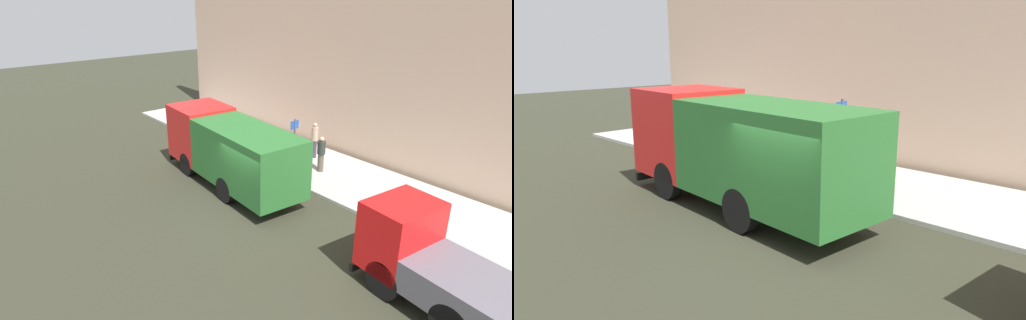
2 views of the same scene
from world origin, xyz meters
The scene contains 9 objects.
ground centered at (0.00, 0.00, 0.00)m, with size 80.00×80.00×0.00m, color #2F3022.
sidewalk centered at (5.14, 0.00, 0.06)m, with size 4.27×30.00×0.12m, color #A9ABA3.
building_facade centered at (7.77, 0.00, 4.64)m, with size 0.50×30.00×9.28m, color #CDA78D.
large_utility_truck centered at (0.96, 2.38, 1.64)m, with size 2.89×7.70×2.93m.
small_flatbed_truck centered at (0.58, -7.05, 1.19)m, with size 2.47×4.97×2.51m.
pedestrian_walking centered at (5.81, 2.11, 1.06)m, with size 0.37×0.37×1.75m.
pedestrian_standing centered at (4.78, 0.73, 0.98)m, with size 0.45×0.45×1.63m.
traffic_cone_orange centered at (3.30, 7.15, 0.40)m, with size 0.39×0.39×0.56m, color orange.
street_sign_post centered at (3.42, 1.07, 1.66)m, with size 0.44×0.08×2.62m.
Camera 1 is at (-9.06, -11.43, 7.92)m, focal length 30.67 mm.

